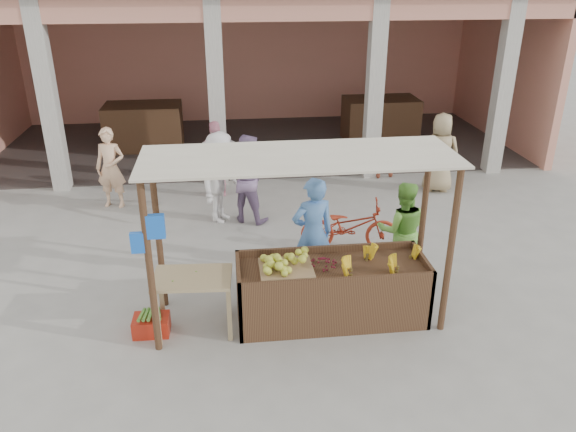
{
  "coord_description": "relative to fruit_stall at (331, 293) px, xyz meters",
  "views": [
    {
      "loc": [
        -0.88,
        -6.56,
        4.56
      ],
      "look_at": [
        0.04,
        1.2,
        1.06
      ],
      "focal_mm": 35.0,
      "sensor_mm": 36.0,
      "label": 1
    }
  ],
  "objects": [
    {
      "name": "papaya_pile",
      "position": [
        -1.88,
        -0.07,
        0.53
      ],
      "size": [
        0.68,
        0.39,
        0.2
      ],
      "primitive_type": null,
      "color": "#4C9932",
      "rests_on": "side_table"
    },
    {
      "name": "shopper_b",
      "position": [
        -1.55,
        4.81,
        0.48
      ],
      "size": [
        1.1,
        0.71,
        1.75
      ],
      "primitive_type": "imported",
      "rotation": [
        0.0,
        0.0,
        3.31
      ],
      "color": "pink",
      "rests_on": "ground"
    },
    {
      "name": "vendor_green",
      "position": [
        1.3,
        1.04,
        0.44
      ],
      "size": [
        0.88,
        0.6,
        1.67
      ],
      "primitive_type": "imported",
      "rotation": [
        0.0,
        0.0,
        2.96
      ],
      "color": "#73BD43",
      "rests_on": "ground"
    },
    {
      "name": "side_table",
      "position": [
        -1.88,
        -0.07,
        0.29
      ],
      "size": [
        1.07,
        0.75,
        0.83
      ],
      "rotation": [
        0.0,
        0.0,
        -0.06
      ],
      "color": "tan",
      "rests_on": "ground"
    },
    {
      "name": "melon_tray",
      "position": [
        -0.63,
        -0.03,
        0.49
      ],
      "size": [
        0.72,
        0.62,
        0.19
      ],
      "color": "#96744D",
      "rests_on": "fruit_stall"
    },
    {
      "name": "shopper_a",
      "position": [
        -1.49,
        3.5,
        0.55
      ],
      "size": [
        1.1,
        1.37,
        1.91
      ],
      "primitive_type": "imported",
      "rotation": [
        0.0,
        0.0,
        1.1
      ],
      "color": "silver",
      "rests_on": "ground"
    },
    {
      "name": "berry_heap",
      "position": [
        -0.13,
        0.05,
        0.47
      ],
      "size": [
        0.45,
        0.37,
        0.14
      ],
      "primitive_type": "ellipsoid",
      "color": "maroon",
      "rests_on": "fruit_stall"
    },
    {
      "name": "ground",
      "position": [
        -0.5,
        0.0,
        -0.4
      ],
      "size": [
        60.0,
        60.0,
        0.0
      ],
      "primitive_type": "plane",
      "color": "gray",
      "rests_on": "ground"
    },
    {
      "name": "plantain_bundle",
      "position": [
        -2.47,
        -0.09,
        -0.11
      ],
      "size": [
        0.38,
        0.27,
        0.08
      ],
      "primitive_type": null,
      "color": "#518731",
      "rests_on": "red_crate"
    },
    {
      "name": "stall_awning",
      "position": [
        -0.51,
        0.06,
        1.58
      ],
      "size": [
        4.09,
        1.35,
        2.39
      ],
      "color": "#533821",
      "rests_on": "ground"
    },
    {
      "name": "market_building",
      "position": [
        -0.45,
        8.93,
        2.3
      ],
      "size": [
        14.4,
        6.4,
        4.2
      ],
      "color": "tan",
      "rests_on": "ground"
    },
    {
      "name": "fruit_stall",
      "position": [
        0.0,
        0.0,
        0.0
      ],
      "size": [
        2.6,
        0.95,
        0.8
      ],
      "primitive_type": "cube",
      "color": "#533821",
      "rests_on": "ground"
    },
    {
      "name": "produce_sacks",
      "position": [
        2.31,
        5.47,
        -0.13
      ],
      "size": [
        0.7,
        0.43,
        0.53
      ],
      "color": "maroon",
      "rests_on": "ground"
    },
    {
      "name": "motorcycle",
      "position": [
        0.71,
        2.0,
        0.06
      ],
      "size": [
        0.88,
        1.85,
        0.93
      ],
      "primitive_type": "imported",
      "rotation": [
        0.0,
        0.0,
        1.42
      ],
      "color": "#A8301A",
      "rests_on": "ground"
    },
    {
      "name": "vendor_blue",
      "position": [
        -0.14,
        0.85,
        0.56
      ],
      "size": [
        0.81,
        0.67,
        1.92
      ],
      "primitive_type": "imported",
      "rotation": [
        0.0,
        0.0,
        3.36
      ],
      "color": "#4F84CB",
      "rests_on": "ground"
    },
    {
      "name": "red_crate",
      "position": [
        -2.47,
        -0.09,
        -0.28
      ],
      "size": [
        0.49,
        0.36,
        0.25
      ],
      "primitive_type": "cube",
      "rotation": [
        0.0,
        0.0,
        -0.02
      ],
      "color": "#AD2312",
      "rests_on": "ground"
    },
    {
      "name": "shopper_c",
      "position": [
        3.23,
        4.56,
        0.56
      ],
      "size": [
        1.04,
        0.81,
        1.91
      ],
      "primitive_type": "imported",
      "rotation": [
        0.0,
        0.0,
        2.9
      ],
      "color": "tan",
      "rests_on": "ground"
    },
    {
      "name": "shopper_f",
      "position": [
        -0.98,
        3.47,
        0.54
      ],
      "size": [
        1.06,
        0.88,
        1.88
      ],
      "primitive_type": "imported",
      "rotation": [
        0.0,
        0.0,
        2.67
      ],
      "color": "slate",
      "rests_on": "ground"
    },
    {
      "name": "shopper_e",
      "position": [
        -3.68,
        4.49,
        0.46
      ],
      "size": [
        0.73,
        0.61,
        1.72
      ],
      "primitive_type": "imported",
      "rotation": [
        0.0,
        0.0,
        -0.21
      ],
      "color": "#F3BE92",
      "rests_on": "ground"
    },
    {
      "name": "banana_heap",
      "position": [
        0.64,
        -0.06,
        0.5
      ],
      "size": [
        1.08,
        0.59,
        0.2
      ],
      "primitive_type": null,
      "color": "yellow",
      "rests_on": "fruit_stall"
    }
  ]
}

